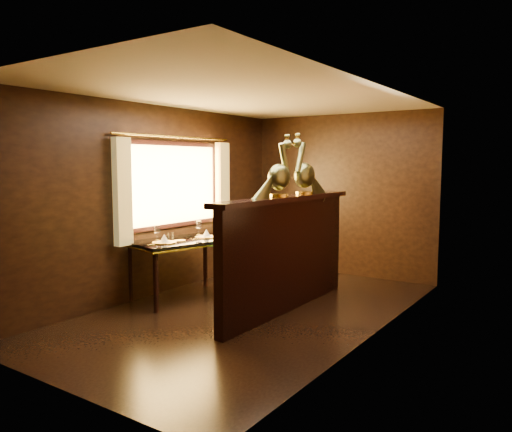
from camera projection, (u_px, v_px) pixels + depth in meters
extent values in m
plane|color=black|center=(250.00, 311.00, 5.89)|extent=(5.00, 5.00, 0.00)
cube|color=black|center=(341.00, 195.00, 7.81)|extent=(3.00, 0.04, 2.50)
cube|color=black|center=(57.00, 229.00, 3.70)|extent=(3.00, 0.04, 2.50)
cube|color=black|center=(157.00, 201.00, 6.60)|extent=(0.04, 5.00, 2.50)
cube|color=black|center=(374.00, 213.00, 4.91)|extent=(0.04, 5.00, 2.50)
cube|color=beige|center=(250.00, 96.00, 5.63)|extent=(3.00, 5.00, 0.04)
cube|color=#FFC672|center=(173.00, 185.00, 6.82)|extent=(0.01, 1.70, 1.05)
cube|color=#F8A343|center=(122.00, 192.00, 5.98)|extent=(0.10, 0.22, 1.30)
cube|color=#F8A343|center=(223.00, 186.00, 7.57)|extent=(0.10, 0.22, 1.30)
cylinder|color=gold|center=(176.00, 137.00, 6.71)|extent=(0.03, 2.20, 0.03)
cube|color=black|center=(287.00, 256.00, 5.88)|extent=(0.12, 2.60, 1.30)
cube|color=#3A3A1A|center=(282.00, 251.00, 5.91)|extent=(0.02, 2.20, 0.95)
cube|color=black|center=(287.00, 199.00, 5.81)|extent=(0.26, 2.70, 0.06)
cube|color=black|center=(182.00, 241.00, 6.39)|extent=(1.07, 1.43, 0.04)
cube|color=gold|center=(183.00, 243.00, 6.39)|extent=(1.09, 1.46, 0.02)
cylinder|color=black|center=(130.00, 274.00, 6.29)|extent=(0.06, 0.06, 0.71)
cylinder|color=black|center=(156.00, 283.00, 5.81)|extent=(0.06, 0.06, 0.71)
cylinder|color=black|center=(205.00, 262.00, 7.05)|extent=(0.06, 0.06, 0.71)
cylinder|color=black|center=(234.00, 269.00, 6.57)|extent=(0.06, 0.06, 0.71)
cylinder|color=gold|center=(164.00, 242.00, 6.12)|extent=(0.30, 0.30, 0.01)
cone|color=silver|center=(164.00, 238.00, 6.11)|extent=(0.11, 0.11, 0.10)
cylinder|color=gold|center=(206.00, 237.00, 6.58)|extent=(0.30, 0.30, 0.01)
cone|color=silver|center=(206.00, 233.00, 6.57)|extent=(0.11, 0.11, 0.10)
cylinder|color=silver|center=(168.00, 235.00, 6.61)|extent=(0.03, 0.03, 0.06)
cylinder|color=silver|center=(172.00, 235.00, 6.61)|extent=(0.03, 0.03, 0.06)
cube|color=black|center=(241.00, 267.00, 6.38)|extent=(0.56, 0.56, 0.06)
cube|color=#166065|center=(241.00, 264.00, 6.38)|extent=(0.50, 0.50, 0.05)
cube|color=#166065|center=(249.00, 241.00, 6.19)|extent=(0.15, 0.33, 0.55)
cube|color=black|center=(222.00, 283.00, 6.45)|extent=(0.05, 0.05, 0.39)
cube|color=black|center=(236.00, 289.00, 6.16)|extent=(0.05, 0.05, 0.39)
cube|color=black|center=(245.00, 280.00, 6.65)|extent=(0.05, 0.05, 0.39)
cube|color=black|center=(260.00, 285.00, 6.36)|extent=(0.05, 0.05, 0.39)
sphere|color=gold|center=(236.00, 209.00, 6.05)|extent=(0.07, 0.07, 0.07)
sphere|color=gold|center=(261.00, 207.00, 6.25)|extent=(0.07, 0.07, 0.07)
cube|color=black|center=(265.00, 265.00, 6.36)|extent=(0.56, 0.56, 0.06)
cube|color=#166065|center=(265.00, 261.00, 6.36)|extent=(0.50, 0.50, 0.05)
cube|color=#166065|center=(277.00, 236.00, 6.17)|extent=(0.11, 0.37, 0.60)
cube|color=black|center=(244.00, 283.00, 6.39)|extent=(0.05, 0.05, 0.42)
cube|color=black|center=(265.00, 289.00, 6.11)|extent=(0.05, 0.05, 0.42)
cube|color=black|center=(265.00, 278.00, 6.66)|extent=(0.05, 0.05, 0.42)
cube|color=black|center=(286.00, 284.00, 6.38)|extent=(0.05, 0.05, 0.42)
sphere|color=gold|center=(266.00, 201.00, 5.99)|extent=(0.07, 0.07, 0.07)
sphere|color=gold|center=(287.00, 199.00, 6.26)|extent=(0.07, 0.07, 0.07)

